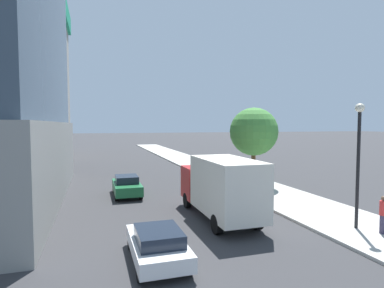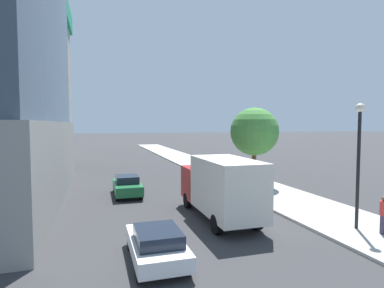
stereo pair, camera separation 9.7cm
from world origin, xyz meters
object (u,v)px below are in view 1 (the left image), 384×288
Objects in this scene: construction_building at (14,70)px; car_green at (127,186)px; street_lamp at (359,148)px; car_white at (157,244)px; box_truck at (221,186)px; street_tree at (254,132)px; pedestrian_red_shirt at (383,214)px.

car_green is (13.99, -32.45, -12.99)m from construction_building.
car_green is at bearing 131.82° from street_lamp.
car_white is (13.99, -44.21, -13.04)m from construction_building.
box_truck is (18.36, -39.93, -11.85)m from construction_building.
street_tree reaches higher than street_lamp.
box_truck reaches higher than pedestrian_red_shirt.
street_tree is at bearing 88.06° from street_lamp.
car_green is at bearing 90.00° from car_white.
street_tree is at bearing -53.03° from construction_building.
construction_building is 52.52m from pedestrian_red_shirt.
construction_building reaches higher than car_white.
pedestrian_red_shirt is (10.56, -12.22, 0.32)m from car_green.
street_lamp is 7.13m from box_truck.
street_lamp is at bearing -48.18° from car_green.
street_lamp is 1.44× the size of car_green.
box_truck is at bearing 146.63° from street_lamp.
construction_building is 45.52m from box_truck.
street_tree is 10.03m from box_truck.
street_tree is 1.53× the size of car_green.
car_green reaches higher than car_white.
street_lamp reaches higher than pedestrian_red_shirt.
street_lamp reaches higher than box_truck.
street_tree is 16.22m from car_white.
street_tree reaches higher than car_white.
street_lamp is 15.41m from car_green.
box_truck reaches higher than car_green.
car_white is 6.23m from box_truck.
construction_building is at bearing 107.56° from car_white.
street_tree is 3.65× the size of pedestrian_red_shirt.
car_white is 0.98× the size of car_green.
street_tree reaches higher than car_green.
pedestrian_red_shirt is at bearing -2.49° from car_white.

